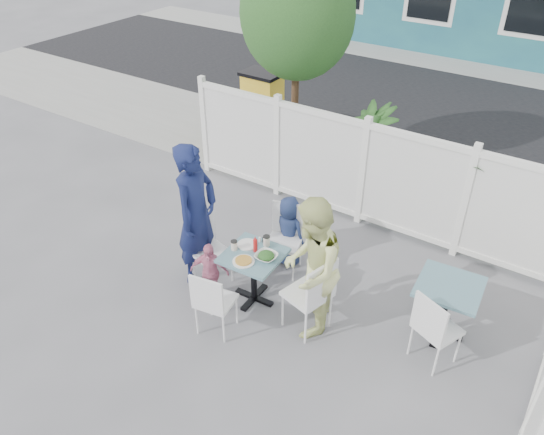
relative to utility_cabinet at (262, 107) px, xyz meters
The scene contains 28 objects.
ground 4.88m from the utility_cabinet, 55.66° to the right, with size 80.00×80.00×0.00m, color slate.
near_sidewalk 2.81m from the utility_cabinet, ahead, with size 24.00×2.60×0.01m, color gray.
street 4.48m from the utility_cabinet, 52.02° to the left, with size 24.00×5.00×0.01m, color black.
far_sidewalk 7.17m from the utility_cabinet, 67.51° to the left, with size 24.00×1.60×0.01m, color gray.
fence_back 3.26m from the utility_cabinet, 29.46° to the right, with size 5.86×0.08×1.60m.
tree 2.38m from the utility_cabinet, 31.71° to the right, with size 1.80×1.62×3.59m.
utility_cabinet is the anchor object (origin of this frame).
potted_shrub_a 2.75m from the utility_cabinet, 19.13° to the right, with size 0.87×0.87×1.55m, color #234B1E.
potted_shrub_b 4.56m from the utility_cabinet, 12.68° to the right, with size 1.26×1.10×1.40m, color #234B1E.
main_table 4.61m from the utility_cabinet, 56.89° to the right, with size 0.69×0.69×0.70m.
spare_table 5.59m from the utility_cabinet, 34.30° to the right, with size 0.73×0.73×0.71m.
chair_left 4.26m from the utility_cabinet, 64.86° to the right, with size 0.48×0.50×0.91m.
chair_right 5.17m from the utility_cabinet, 49.38° to the right, with size 0.55×0.56×1.01m.
chair_back 3.99m from the utility_cabinet, 51.28° to the right, with size 0.52×0.51×0.93m.
chair_near 5.20m from the utility_cabinet, 61.70° to the right, with size 0.46×0.45×0.88m.
chair_spare 5.90m from the utility_cabinet, 38.10° to the right, with size 0.54×0.53×0.92m.
man 4.22m from the utility_cabinet, 66.52° to the right, with size 0.69×0.45×1.88m, color #141D4B.
woman 5.10m from the utility_cabinet, 49.61° to the right, with size 0.83×0.64×1.70m, color #C6D63B.
boy 3.89m from the utility_cabinet, 50.46° to the right, with size 0.49×0.32×1.00m, color navy.
toddler 4.63m from the utility_cabinet, 63.49° to the right, with size 0.48×0.20×0.82m, color pink.
plate_main 4.76m from the utility_cabinet, 58.17° to the right, with size 0.26×0.26×0.02m, color white.
plate_side 4.44m from the utility_cabinet, 57.90° to the right, with size 0.24×0.24×0.02m, color white.
salad_bowl 4.70m from the utility_cabinet, 55.02° to the right, with size 0.25×0.25×0.06m, color white.
coffee_cup_a 4.53m from the utility_cabinet, 59.76° to the right, with size 0.08×0.08×0.11m, color beige.
coffee_cup_b 4.44m from the utility_cabinet, 54.91° to the right, with size 0.08×0.08×0.12m, color beige.
ketchup_bottle 4.56m from the utility_cabinet, 56.59° to the right, with size 0.05×0.05×0.16m, color red.
salt_shaker 4.37m from the utility_cabinet, 55.97° to the right, with size 0.03×0.03×0.07m, color white.
pepper_shaker 4.38m from the utility_cabinet, 55.38° to the right, with size 0.03×0.03×0.07m, color black.
Camera 1 is at (2.67, -3.81, 4.52)m, focal length 35.00 mm.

